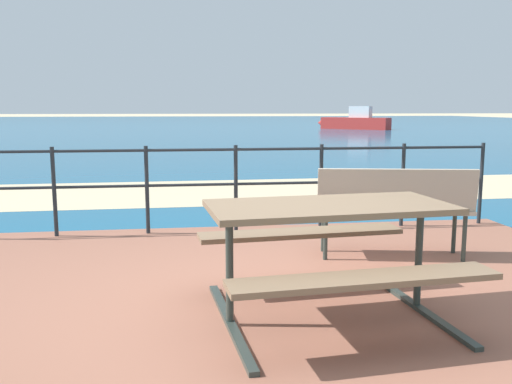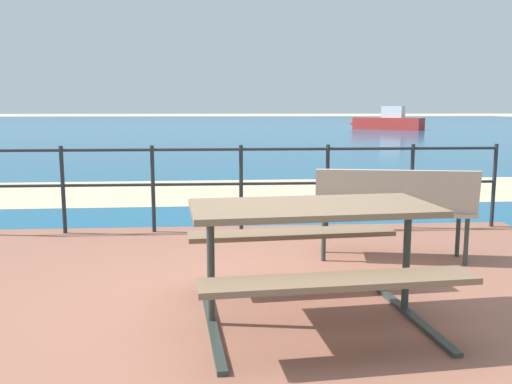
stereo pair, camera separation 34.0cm
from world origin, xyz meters
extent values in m
plane|color=beige|center=(0.00, 0.00, 0.00)|extent=(240.00, 240.00, 0.00)
cube|color=#935B47|center=(0.00, 0.00, 0.03)|extent=(6.40, 5.20, 0.06)
cube|color=#145B84|center=(0.00, 40.00, 0.01)|extent=(90.00, 90.00, 0.01)
cube|color=beige|center=(0.00, 5.66, 0.01)|extent=(54.04, 3.69, 0.01)
cube|color=#7A6047|center=(0.35, -0.30, 0.81)|extent=(1.62, 0.88, 0.04)
cube|color=#7A6047|center=(0.40, -0.88, 0.50)|extent=(1.58, 0.40, 0.04)
cube|color=#7A6047|center=(0.29, 0.29, 0.50)|extent=(1.58, 0.40, 0.04)
cylinder|color=#2D3833|center=(-0.31, -0.36, 0.43)|extent=(0.05, 0.05, 0.75)
cube|color=#2D3833|center=(-0.31, -0.36, 0.07)|extent=(0.19, 1.43, 0.03)
cylinder|color=#2D3833|center=(1.00, -0.24, 0.43)|extent=(0.05, 0.05, 0.75)
cube|color=#2D3833|center=(1.00, -0.24, 0.07)|extent=(0.19, 1.43, 0.03)
cube|color=tan|center=(1.34, 1.09, 0.51)|extent=(1.46, 0.66, 0.04)
cube|color=tan|center=(1.30, 0.91, 0.72)|extent=(1.40, 0.34, 0.38)
cylinder|color=#2D3833|center=(1.98, 1.12, 0.28)|extent=(0.04, 0.04, 0.45)
cylinder|color=#2D3833|center=(1.92, 0.83, 0.28)|extent=(0.04, 0.04, 0.45)
cylinder|color=#2D3833|center=(0.75, 1.35, 0.28)|extent=(0.04, 0.04, 0.45)
cylinder|color=#2D3833|center=(0.69, 1.06, 0.28)|extent=(0.04, 0.04, 0.45)
cylinder|color=#1E2328|center=(-1.97, 2.37, 0.55)|extent=(0.04, 0.04, 0.97)
cylinder|color=#1E2328|center=(-0.98, 2.37, 0.55)|extent=(0.04, 0.04, 0.97)
cylinder|color=#1E2328|center=(0.00, 2.37, 0.55)|extent=(0.04, 0.04, 0.97)
cylinder|color=#1E2328|center=(0.98, 2.37, 0.55)|extent=(0.04, 0.04, 0.97)
cylinder|color=#1E2328|center=(1.97, 2.37, 0.55)|extent=(0.04, 0.04, 0.97)
cylinder|color=#1E2328|center=(2.95, 2.37, 0.55)|extent=(0.04, 0.04, 0.97)
cylinder|color=#1E2328|center=(0.00, 2.37, 0.98)|extent=(5.90, 0.03, 0.03)
cylinder|color=#1E2328|center=(0.00, 2.37, 0.60)|extent=(5.90, 0.03, 0.03)
cube|color=red|center=(10.86, 31.59, 0.39)|extent=(4.14, 3.82, 0.77)
cube|color=silver|center=(11.11, 31.37, 1.15)|extent=(1.45, 1.38, 0.74)
cone|color=red|center=(8.96, 33.27, 0.39)|extent=(0.83, 0.85, 0.69)
camera|label=1|loc=(-0.60, -3.72, 1.45)|focal=38.53mm
camera|label=2|loc=(-0.26, -3.75, 1.45)|focal=38.53mm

